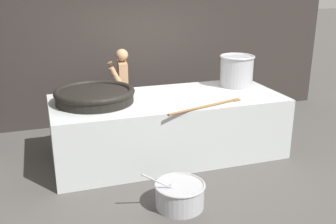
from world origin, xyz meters
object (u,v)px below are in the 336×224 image
(stock_pot, at_px, (237,70))
(giant_wok_near, at_px, (95,95))
(cook, at_px, (123,89))
(prep_bowl_vegetables, at_px, (180,194))

(stock_pot, bearing_deg, giant_wok_near, -175.32)
(cook, height_order, prep_bowl_vegetables, cook)
(stock_pot, xyz_separation_m, prep_bowl_vegetables, (-1.78, -1.93, -1.13))
(giant_wok_near, distance_m, stock_pot, 2.60)
(prep_bowl_vegetables, bearing_deg, stock_pot, 47.35)
(giant_wok_near, relative_size, prep_bowl_vegetables, 1.45)
(stock_pot, distance_m, prep_bowl_vegetables, 2.86)
(giant_wok_near, relative_size, stock_pot, 2.02)
(prep_bowl_vegetables, bearing_deg, giant_wok_near, 115.11)
(giant_wok_near, height_order, prep_bowl_vegetables, giant_wok_near)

